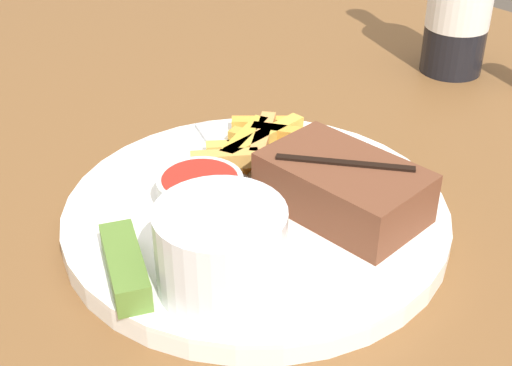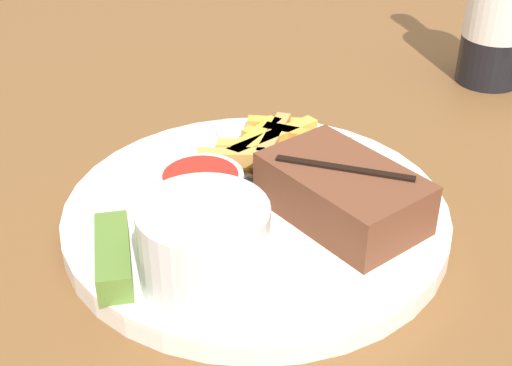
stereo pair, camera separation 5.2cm
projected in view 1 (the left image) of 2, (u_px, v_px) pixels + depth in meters
name	position (u px, v px, depth m)	size (l,w,h in m)	color
dining_table	(256.00, 298.00, 0.58)	(1.28, 1.14, 0.73)	brown
dinner_plate	(256.00, 216.00, 0.54)	(0.29, 0.29, 0.02)	white
steak_portion	(343.00, 187.00, 0.52)	(0.12, 0.08, 0.04)	brown
fries_pile	(267.00, 147.00, 0.58)	(0.13, 0.12, 0.02)	gold
coleslaw_cup	(221.00, 245.00, 0.44)	(0.08, 0.08, 0.06)	white
dipping_sauce_cup	(200.00, 191.00, 0.52)	(0.06, 0.06, 0.02)	silver
pickle_spear	(125.00, 266.00, 0.45)	(0.08, 0.05, 0.02)	#567A2D
fork_utensil	(223.00, 156.00, 0.59)	(0.13, 0.05, 0.00)	#B7B7BC
knife_utensil	(294.00, 186.00, 0.55)	(0.10, 0.15, 0.01)	#B7B7BC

